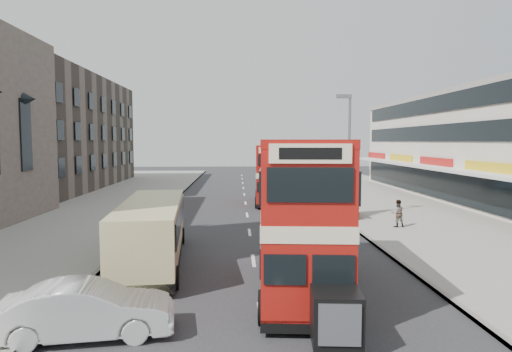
% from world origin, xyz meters
% --- Properties ---
extents(ground, '(160.00, 160.00, 0.00)m').
position_xyz_m(ground, '(0.00, 0.00, 0.00)').
color(ground, '#28282B').
rests_on(ground, ground).
extents(road_surface, '(12.00, 90.00, 0.01)m').
position_xyz_m(road_surface, '(0.00, 20.00, 0.01)').
color(road_surface, '#28282B').
rests_on(road_surface, ground).
extents(pavement_right, '(12.00, 90.00, 0.15)m').
position_xyz_m(pavement_right, '(12.00, 20.00, 0.07)').
color(pavement_right, gray).
rests_on(pavement_right, ground).
extents(pavement_left, '(12.00, 90.00, 0.15)m').
position_xyz_m(pavement_left, '(-12.00, 20.00, 0.07)').
color(pavement_left, gray).
rests_on(pavement_left, ground).
extents(kerb_left, '(0.20, 90.00, 0.16)m').
position_xyz_m(kerb_left, '(-6.10, 20.00, 0.07)').
color(kerb_left, gray).
rests_on(kerb_left, ground).
extents(kerb_right, '(0.20, 90.00, 0.16)m').
position_xyz_m(kerb_right, '(6.10, 20.00, 0.07)').
color(kerb_right, gray).
rests_on(kerb_right, ground).
extents(brick_terrace, '(14.00, 28.00, 12.00)m').
position_xyz_m(brick_terrace, '(-22.00, 38.00, 6.00)').
color(brick_terrace, '#66594C').
rests_on(brick_terrace, ground).
extents(commercial_row, '(9.90, 46.20, 9.30)m').
position_xyz_m(commercial_row, '(19.95, 22.00, 4.70)').
color(commercial_row, beige).
rests_on(commercial_row, ground).
extents(street_lamp, '(1.00, 0.20, 8.12)m').
position_xyz_m(street_lamp, '(6.52, 18.00, 4.78)').
color(street_lamp, slate).
rests_on(street_lamp, ground).
extents(bus_main, '(3.15, 9.24, 5.00)m').
position_xyz_m(bus_main, '(1.46, 4.03, 2.63)').
color(bus_main, black).
rests_on(bus_main, ground).
extents(bus_second, '(2.67, 8.49, 4.62)m').
position_xyz_m(bus_second, '(2.04, 25.68, 2.43)').
color(bus_second, black).
rests_on(bus_second, ground).
extents(coach, '(3.11, 9.34, 2.43)m').
position_xyz_m(coach, '(-4.25, 7.75, 1.43)').
color(coach, black).
rests_on(coach, ground).
extents(car_left_front, '(4.62, 2.14, 1.47)m').
position_xyz_m(car_left_front, '(-4.61, 0.64, 0.73)').
color(car_left_front, silver).
rests_on(car_left_front, ground).
extents(car_right_a, '(4.59, 2.21, 1.29)m').
position_xyz_m(car_right_a, '(4.94, 17.67, 0.64)').
color(car_right_a, '#A02110').
rests_on(car_right_a, ground).
extents(car_right_b, '(4.50, 2.20, 1.23)m').
position_xyz_m(car_right_b, '(5.22, 19.00, 0.61)').
color(car_right_b, '#CA4E14').
rests_on(car_right_b, ground).
extents(car_right_c, '(3.71, 1.65, 1.24)m').
position_xyz_m(car_right_c, '(4.72, 34.13, 0.62)').
color(car_right_c, '#5E9DBD').
rests_on(car_right_c, ground).
extents(pedestrian_near, '(0.61, 0.42, 1.60)m').
position_xyz_m(pedestrian_near, '(8.62, 14.51, 0.95)').
color(pedestrian_near, gray).
rests_on(pedestrian_near, pavement_right).
extents(pedestrian_far, '(1.09, 0.77, 1.72)m').
position_xyz_m(pedestrian_far, '(8.89, 30.14, 1.01)').
color(pedestrian_far, gray).
rests_on(pedestrian_far, pavement_right).
extents(cyclist, '(0.73, 1.74, 2.20)m').
position_xyz_m(cyclist, '(3.50, 21.93, 0.76)').
color(cyclist, gray).
rests_on(cyclist, ground).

